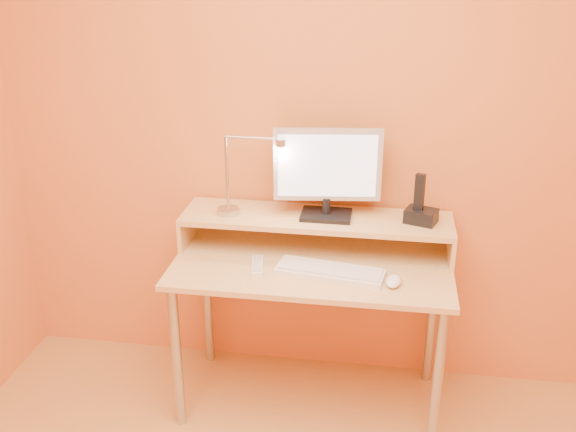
% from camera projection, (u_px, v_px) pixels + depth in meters
% --- Properties ---
extents(wall_back, '(3.00, 0.04, 2.50)m').
position_uv_depth(wall_back, '(322.00, 125.00, 2.92)').
color(wall_back, orange).
rests_on(wall_back, floor).
extents(desk_leg_fl, '(0.04, 0.04, 0.69)m').
position_uv_depth(desk_leg_fl, '(177.00, 358.00, 2.82)').
color(desk_leg_fl, '#B1B0B5').
rests_on(desk_leg_fl, floor).
extents(desk_leg_fr, '(0.04, 0.04, 0.69)m').
position_uv_depth(desk_leg_fr, '(437.00, 382.00, 2.67)').
color(desk_leg_fr, '#B1B0B5').
rests_on(desk_leg_fr, floor).
extents(desk_leg_bl, '(0.04, 0.04, 0.69)m').
position_uv_depth(desk_leg_bl, '(208.00, 300.00, 3.28)').
color(desk_leg_bl, '#B1B0B5').
rests_on(desk_leg_bl, floor).
extents(desk_leg_br, '(0.04, 0.04, 0.69)m').
position_uv_depth(desk_leg_br, '(432.00, 318.00, 3.12)').
color(desk_leg_br, '#B1B0B5').
rests_on(desk_leg_br, floor).
extents(desk_lower, '(1.20, 0.60, 0.02)m').
position_uv_depth(desk_lower, '(312.00, 266.00, 2.83)').
color(desk_lower, '#ECC473').
rests_on(desk_lower, floor).
extents(shelf_riser_left, '(0.02, 0.30, 0.14)m').
position_uv_depth(shelf_riser_left, '(189.00, 227.00, 3.02)').
color(shelf_riser_left, '#ECC473').
rests_on(shelf_riser_left, desk_lower).
extents(shelf_riser_right, '(0.02, 0.30, 0.14)m').
position_uv_depth(shelf_riser_right, '(451.00, 244.00, 2.86)').
color(shelf_riser_right, '#ECC473').
rests_on(shelf_riser_right, desk_lower).
extents(desk_shelf, '(1.20, 0.30, 0.02)m').
position_uv_depth(desk_shelf, '(316.00, 219.00, 2.91)').
color(desk_shelf, '#ECC473').
rests_on(desk_shelf, desk_lower).
extents(monitor_foot, '(0.22, 0.16, 0.02)m').
position_uv_depth(monitor_foot, '(326.00, 215.00, 2.89)').
color(monitor_foot, black).
rests_on(monitor_foot, desk_shelf).
extents(monitor_neck, '(0.04, 0.04, 0.07)m').
position_uv_depth(monitor_neck, '(326.00, 206.00, 2.88)').
color(monitor_neck, black).
rests_on(monitor_neck, monitor_foot).
extents(monitor_panel, '(0.47, 0.09, 0.32)m').
position_uv_depth(monitor_panel, '(328.00, 165.00, 2.82)').
color(monitor_panel, '#BBBBC2').
rests_on(monitor_panel, monitor_neck).
extents(monitor_back, '(0.42, 0.07, 0.27)m').
position_uv_depth(monitor_back, '(328.00, 163.00, 2.84)').
color(monitor_back, black).
rests_on(monitor_back, monitor_panel).
extents(monitor_screen, '(0.42, 0.06, 0.27)m').
position_uv_depth(monitor_screen, '(327.00, 166.00, 2.80)').
color(monitor_screen, white).
rests_on(monitor_screen, monitor_panel).
extents(lamp_base, '(0.10, 0.10, 0.02)m').
position_uv_depth(lamp_base, '(228.00, 211.00, 2.93)').
color(lamp_base, '#B1B0B5').
rests_on(lamp_base, desk_shelf).
extents(lamp_post, '(0.01, 0.01, 0.33)m').
position_uv_depth(lamp_post, '(227.00, 173.00, 2.86)').
color(lamp_post, '#B1B0B5').
rests_on(lamp_post, lamp_base).
extents(lamp_arm, '(0.24, 0.01, 0.01)m').
position_uv_depth(lamp_arm, '(253.00, 138.00, 2.78)').
color(lamp_arm, '#B1B0B5').
rests_on(lamp_arm, lamp_post).
extents(lamp_head, '(0.04, 0.04, 0.03)m').
position_uv_depth(lamp_head, '(281.00, 142.00, 2.77)').
color(lamp_head, '#B1B0B5').
rests_on(lamp_head, lamp_arm).
extents(lamp_bulb, '(0.03, 0.03, 0.00)m').
position_uv_depth(lamp_bulb, '(281.00, 146.00, 2.77)').
color(lamp_bulb, '#FFEAC6').
rests_on(lamp_bulb, lamp_head).
extents(phone_dock, '(0.16, 0.14, 0.06)m').
position_uv_depth(phone_dock, '(421.00, 216.00, 2.83)').
color(phone_dock, black).
rests_on(phone_dock, desk_shelf).
extents(phone_handset, '(0.05, 0.04, 0.16)m').
position_uv_depth(phone_handset, '(420.00, 192.00, 2.79)').
color(phone_handset, black).
rests_on(phone_handset, phone_dock).
extents(phone_led, '(0.01, 0.00, 0.04)m').
position_uv_depth(phone_led, '(432.00, 221.00, 2.78)').
color(phone_led, '#2B38FF').
rests_on(phone_led, phone_dock).
extents(keyboard, '(0.47, 0.21, 0.02)m').
position_uv_depth(keyboard, '(330.00, 272.00, 2.73)').
color(keyboard, white).
rests_on(keyboard, desk_lower).
extents(mouse, '(0.08, 0.11, 0.04)m').
position_uv_depth(mouse, '(394.00, 281.00, 2.64)').
color(mouse, white).
rests_on(mouse, desk_lower).
extents(remote_control, '(0.08, 0.18, 0.02)m').
position_uv_depth(remote_control, '(257.00, 266.00, 2.79)').
color(remote_control, white).
rests_on(remote_control, desk_lower).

